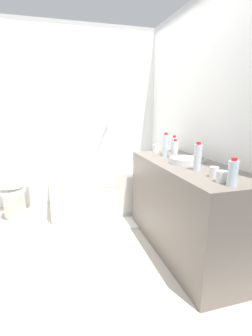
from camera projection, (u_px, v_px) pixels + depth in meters
name	position (u px, v px, depth m)	size (l,w,h in m)	color
ground_plane	(80.00, 238.00, 2.78)	(3.63, 3.63, 0.00)	beige
wall_back_tiled	(68.00, 118.00, 3.62)	(3.03, 0.10, 2.56)	silver
wall_right_mirror	(195.00, 120.00, 2.85)	(0.10, 2.75, 2.56)	silver
bathtub	(107.00, 186.00, 3.57)	(1.58, 0.79, 1.21)	silver
toilet	(14.00, 191.00, 3.29)	(0.39, 0.50, 0.70)	white
vanity_counter	(186.00, 208.00, 2.47)	(0.61, 1.58, 0.90)	#6B6056
sink_basin	(184.00, 160.00, 2.38)	(0.28, 0.28, 0.06)	white
sink_faucet	(200.00, 159.00, 2.42)	(0.12, 0.15, 0.07)	#B3B3B8
water_bottle_0	(175.00, 150.00, 2.55)	(0.06, 0.06, 0.21)	silver
water_bottle_1	(174.00, 147.00, 2.65)	(0.06, 0.06, 0.24)	silver
water_bottle_2	(166.00, 145.00, 2.81)	(0.07, 0.07, 0.24)	silver
water_bottle_3	(233.00, 173.00, 1.68)	(0.07, 0.07, 0.20)	silver
water_bottle_4	(198.00, 157.00, 2.10)	(0.07, 0.07, 0.24)	silver
water_bottle_5	(166.00, 145.00, 2.71)	(0.06, 0.06, 0.26)	silver
drinking_glass_0	(156.00, 148.00, 2.98)	(0.08, 0.08, 0.09)	white
drinking_glass_1	(221.00, 177.00, 1.77)	(0.08, 0.08, 0.08)	white
drinking_glass_2	(214.00, 172.00, 1.90)	(0.07, 0.07, 0.08)	white
bath_mat	(131.00, 222.00, 3.14)	(0.62, 0.32, 0.01)	white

